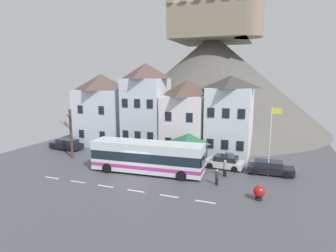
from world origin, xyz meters
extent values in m
cube|color=#4F4F56|center=(0.00, 0.00, -0.03)|extent=(40.00, 60.00, 0.06)
cube|color=silver|center=(-7.50, -2.20, 0.00)|extent=(1.60, 0.20, 0.01)
cube|color=silver|center=(-4.50, -2.20, 0.00)|extent=(1.60, 0.20, 0.01)
cube|color=silver|center=(-1.50, -2.20, 0.00)|extent=(1.60, 0.20, 0.01)
cube|color=silver|center=(1.50, -2.20, 0.00)|extent=(1.60, 0.20, 0.01)
cube|color=silver|center=(4.50, -2.20, 0.00)|extent=(1.60, 0.20, 0.01)
cube|color=silver|center=(7.50, -2.20, 0.00)|extent=(1.60, 0.20, 0.01)
cube|color=silver|center=(-10.89, 11.70, 3.90)|extent=(6.72, 5.41, 7.80)
pyramid|color=brown|center=(-10.89, 11.70, 8.91)|extent=(6.72, 5.41, 2.23)
cube|color=black|center=(-12.57, 8.97, 1.86)|extent=(0.80, 0.06, 1.10)
cube|color=black|center=(-9.21, 8.97, 1.86)|extent=(0.80, 0.06, 1.10)
cube|color=black|center=(-12.57, 8.97, 5.26)|extent=(0.80, 0.06, 1.10)
cube|color=black|center=(-9.21, 8.97, 5.26)|extent=(0.80, 0.06, 1.10)
cube|color=silver|center=(-3.91, 11.59, 4.70)|extent=(5.22, 5.19, 9.40)
pyramid|color=brown|center=(-3.91, 11.59, 10.39)|extent=(5.22, 5.19, 1.99)
cube|color=black|center=(-5.65, 8.97, 2.25)|extent=(0.80, 0.06, 1.10)
cube|color=black|center=(-3.91, 8.97, 2.25)|extent=(0.80, 0.06, 1.10)
cube|color=black|center=(-2.17, 8.97, 2.25)|extent=(0.80, 0.06, 1.10)
cube|color=black|center=(-5.65, 8.97, 6.33)|extent=(0.80, 0.06, 1.10)
cube|color=black|center=(-3.91, 8.97, 6.33)|extent=(0.80, 0.06, 1.10)
cube|color=black|center=(-2.17, 8.97, 6.33)|extent=(0.80, 0.06, 1.10)
cube|color=white|center=(1.57, 12.47, 3.63)|extent=(5.29, 6.95, 7.26)
pyramid|color=brown|center=(1.57, 12.47, 8.22)|extent=(5.29, 6.95, 1.93)
cube|color=black|center=(0.25, 8.97, 1.74)|extent=(0.80, 0.06, 1.10)
cube|color=black|center=(2.89, 8.97, 1.74)|extent=(0.80, 0.06, 1.10)
cube|color=black|center=(0.25, 8.97, 4.89)|extent=(0.80, 0.06, 1.10)
cube|color=black|center=(2.89, 8.97, 4.89)|extent=(0.80, 0.06, 1.10)
cube|color=silver|center=(7.12, 12.32, 4.14)|extent=(5.07, 6.63, 8.29)
pyramid|color=#3E3D3C|center=(7.12, 12.32, 9.03)|extent=(5.07, 6.63, 1.48)
cube|color=black|center=(5.43, 8.97, 1.98)|extent=(0.80, 0.06, 1.10)
cube|color=black|center=(7.12, 8.97, 1.98)|extent=(0.80, 0.06, 1.10)
cube|color=black|center=(8.81, 8.97, 1.98)|extent=(0.80, 0.06, 1.10)
cube|color=black|center=(5.43, 8.97, 5.59)|extent=(0.80, 0.06, 1.10)
cube|color=black|center=(7.12, 8.97, 5.59)|extent=(0.80, 0.06, 1.10)
cube|color=black|center=(8.81, 8.97, 5.59)|extent=(0.80, 0.06, 1.10)
cone|color=#5D5854|center=(0.78, 31.05, 8.78)|extent=(41.88, 41.88, 17.57)
cube|color=gray|center=(0.78, 31.05, 19.01)|extent=(13.35, 13.35, 5.69)
cylinder|color=gray|center=(7.45, 27.72, 20.81)|extent=(4.77, 4.77, 9.30)
cube|color=gray|center=(-5.29, 24.38, 22.22)|extent=(1.21, 0.70, 0.73)
cube|color=gray|center=(-2.86, 24.38, 22.22)|extent=(1.21, 0.70, 0.73)
cube|color=silver|center=(0.46, 2.38, 0.80)|extent=(11.47, 3.31, 1.11)
cube|color=#BF338C|center=(0.46, 2.38, 0.86)|extent=(11.49, 3.33, 0.36)
cube|color=#19232D|center=(0.46, 2.38, 1.82)|extent=(11.37, 3.26, 0.93)
cube|color=silver|center=(0.46, 2.38, 2.72)|extent=(11.47, 3.31, 0.87)
cube|color=#19232D|center=(6.13, 2.76, 1.82)|extent=(0.20, 2.16, 0.89)
cylinder|color=black|center=(4.22, 3.87, 0.50)|extent=(1.02, 0.35, 1.00)
cylinder|color=black|center=(4.38, 1.41, 0.50)|extent=(1.02, 0.35, 1.00)
cylinder|color=black|center=(-3.47, 3.36, 0.50)|extent=(1.02, 0.35, 1.00)
cylinder|color=black|center=(-3.30, 0.90, 0.50)|extent=(1.02, 0.35, 1.00)
cylinder|color=#473D33|center=(1.89, 8.33, 1.20)|extent=(0.14, 0.14, 2.40)
cylinder|color=#473D33|center=(5.19, 8.33, 1.20)|extent=(0.14, 0.14, 2.40)
cylinder|color=#473D33|center=(1.89, 5.03, 1.20)|extent=(0.14, 0.14, 2.40)
cylinder|color=#473D33|center=(5.19, 5.03, 1.20)|extent=(0.14, 0.14, 2.40)
pyramid|color=#2A6845|center=(3.54, 6.68, 2.94)|extent=(3.60, 3.60, 1.08)
cube|color=black|center=(-13.73, 7.15, 0.52)|extent=(4.69, 2.02, 0.68)
cube|color=#1E232D|center=(-13.50, 7.14, 1.13)|extent=(2.85, 1.69, 0.54)
cylinder|color=black|center=(-15.29, 6.44, 0.32)|extent=(0.65, 0.24, 0.64)
cylinder|color=black|center=(-15.18, 8.07, 0.32)|extent=(0.65, 0.24, 0.64)
cylinder|color=black|center=(-12.27, 6.24, 0.32)|extent=(0.65, 0.24, 0.64)
cylinder|color=black|center=(-12.16, 7.87, 0.32)|extent=(0.65, 0.24, 0.64)
cube|color=white|center=(7.49, 6.55, 0.51)|extent=(4.09, 2.12, 0.66)
cube|color=#1E232D|center=(7.69, 6.53, 1.10)|extent=(2.50, 1.75, 0.53)
cylinder|color=black|center=(6.12, 5.87, 0.32)|extent=(0.66, 0.26, 0.64)
cylinder|color=black|center=(6.28, 7.50, 0.32)|extent=(0.66, 0.26, 0.64)
cylinder|color=black|center=(8.70, 5.60, 0.32)|extent=(0.66, 0.26, 0.64)
cylinder|color=black|center=(8.87, 7.24, 0.32)|extent=(0.66, 0.26, 0.64)
cube|color=#2D5435|center=(-5.50, 6.44, 0.51)|extent=(4.74, 2.41, 0.66)
cube|color=#1E232D|center=(-5.72, 6.40, 1.14)|extent=(2.91, 1.95, 0.59)
cylinder|color=black|center=(-4.13, 7.50, 0.32)|extent=(0.66, 0.28, 0.64)
cylinder|color=black|center=(-3.90, 5.78, 0.32)|extent=(0.66, 0.28, 0.64)
cylinder|color=black|center=(-7.10, 7.09, 0.32)|extent=(0.66, 0.28, 0.64)
cylinder|color=black|center=(-6.87, 5.37, 0.32)|extent=(0.66, 0.28, 0.64)
cube|color=black|center=(12.12, 6.25, 0.50)|extent=(4.44, 1.84, 0.64)
cube|color=#1E232D|center=(11.90, 6.24, 1.09)|extent=(2.68, 1.58, 0.53)
cylinder|color=black|center=(13.54, 7.11, 0.32)|extent=(0.65, 0.22, 0.64)
cylinder|color=black|center=(13.59, 5.47, 0.32)|extent=(0.65, 0.22, 0.64)
cylinder|color=black|center=(10.64, 7.02, 0.32)|extent=(0.65, 0.22, 0.64)
cylinder|color=black|center=(10.69, 5.39, 0.32)|extent=(0.65, 0.22, 0.64)
cylinder|color=black|center=(5.07, 4.36, 0.36)|extent=(0.18, 0.18, 0.72)
cylinder|color=black|center=(5.28, 4.32, 0.36)|extent=(0.18, 0.18, 0.72)
cylinder|color=gray|center=(5.18, 4.34, 1.01)|extent=(0.32, 0.32, 0.68)
sphere|color=tan|center=(5.18, 4.34, 1.46)|extent=(0.22, 0.22, 0.22)
cylinder|color=black|center=(8.07, 3.96, 0.40)|extent=(0.17, 0.17, 0.81)
cylinder|color=black|center=(7.88, 4.03, 0.40)|extent=(0.17, 0.17, 0.81)
cylinder|color=gray|center=(7.98, 4.00, 1.11)|extent=(0.34, 0.34, 0.70)
sphere|color=#D1AD89|center=(7.98, 4.00, 1.57)|extent=(0.23, 0.23, 0.23)
cylinder|color=#2D2D38|center=(7.75, 1.50, 0.37)|extent=(0.17, 0.17, 0.74)
cylinder|color=#2D2D38|center=(7.59, 1.62, 0.37)|extent=(0.17, 0.17, 0.74)
cylinder|color=#2D382D|center=(7.67, 1.56, 0.97)|extent=(0.31, 0.31, 0.55)
sphere|color=tan|center=(7.67, 1.56, 1.35)|extent=(0.22, 0.22, 0.22)
cube|color=#33473D|center=(2.15, 8.34, 0.45)|extent=(1.45, 0.45, 0.08)
cube|color=#33473D|center=(2.15, 8.56, 0.67)|extent=(1.45, 0.06, 0.40)
cube|color=#2D2D33|center=(1.50, 8.34, 0.23)|extent=(0.08, 0.36, 0.45)
cube|color=#2D2D33|center=(2.79, 8.34, 0.23)|extent=(0.08, 0.36, 0.45)
cylinder|color=silver|center=(11.90, 5.62, 3.39)|extent=(0.10, 0.10, 6.77)
cube|color=yellow|center=(12.35, 5.62, 6.42)|extent=(0.90, 0.03, 0.56)
cylinder|color=black|center=(11.35, -0.40, 0.12)|extent=(0.55, 0.55, 0.25)
sphere|color=#B21919|center=(11.35, -0.40, 0.71)|extent=(0.91, 0.91, 0.91)
cylinder|color=#47382D|center=(-10.19, 4.04, 2.93)|extent=(0.31, 0.31, 5.86)
cylinder|color=#47382D|center=(-10.52, 3.94, 3.81)|extent=(0.76, 0.33, 0.92)
cylinder|color=#47382D|center=(-10.79, 3.83, 3.99)|extent=(1.28, 0.50, 0.98)
cylinder|color=#47382D|center=(-10.01, 3.79, 4.58)|extent=(0.43, 0.58, 0.82)
cylinder|color=#47382D|center=(-10.57, 4.24, 4.89)|extent=(0.85, 0.50, 0.57)
cylinder|color=#47382D|center=(-10.51, 3.89, 4.13)|extent=(0.73, 0.41, 0.71)
cylinder|color=#47382D|center=(-9.95, 3.83, 4.70)|extent=(0.58, 0.54, 1.07)
cylinder|color=#47382D|center=(-9.90, 3.64, 3.83)|extent=(0.66, 0.90, 0.83)
camera|label=1|loc=(11.91, -22.16, 9.43)|focal=29.79mm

